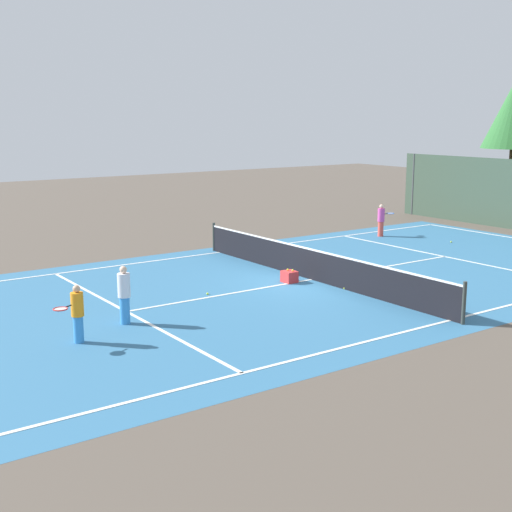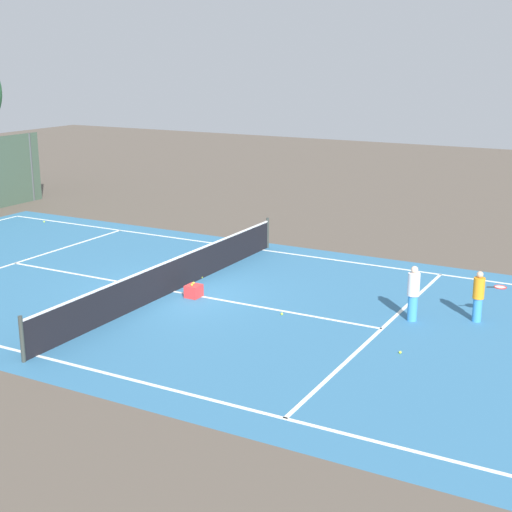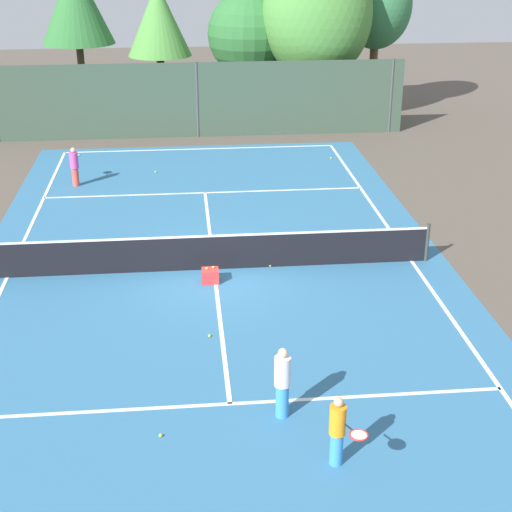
{
  "view_description": "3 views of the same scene",
  "coord_description": "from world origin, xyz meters",
  "px_view_note": "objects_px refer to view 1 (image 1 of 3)",
  "views": [
    {
      "loc": [
        16.43,
        -13.77,
        5.1
      ],
      "look_at": [
        0.69,
        -2.66,
        1.2
      ],
      "focal_mm": 48.35,
      "sensor_mm": 36.0,
      "label": 1
    },
    {
      "loc": [
        -17.05,
        -12.1,
        6.7
      ],
      "look_at": [
        0.49,
        -2.49,
        1.29
      ],
      "focal_mm": 52.19,
      "sensor_mm": 36.0,
      "label": 2
    },
    {
      "loc": [
        -0.74,
        -19.09,
        8.74
      ],
      "look_at": [
        1.02,
        -1.24,
        0.89
      ],
      "focal_mm": 54.17,
      "sensor_mm": 36.0,
      "label": 3
    }
  ],
  "objects_px": {
    "player_0": "(381,220)",
    "player_1": "(77,313)",
    "player_2": "(124,294)",
    "tennis_ball_1": "(269,264)",
    "tennis_ball_5": "(344,288)",
    "tennis_ball_0": "(208,294)",
    "ball_crate": "(289,277)",
    "tennis_ball_2": "(451,242)",
    "tennis_ball_4": "(75,305)"
  },
  "relations": [
    {
      "from": "player_0",
      "to": "player_1",
      "type": "bearing_deg",
      "value": -68.67
    },
    {
      "from": "player_2",
      "to": "tennis_ball_1",
      "type": "bearing_deg",
      "value": 116.37
    },
    {
      "from": "player_1",
      "to": "tennis_ball_5",
      "type": "relative_size",
      "value": 20.59
    },
    {
      "from": "player_0",
      "to": "player_2",
      "type": "relative_size",
      "value": 0.94
    },
    {
      "from": "player_2",
      "to": "tennis_ball_0",
      "type": "xyz_separation_m",
      "value": [
        -1.25,
        3.17,
        -0.72
      ]
    },
    {
      "from": "ball_crate",
      "to": "tennis_ball_2",
      "type": "xyz_separation_m",
      "value": [
        -1.63,
        9.72,
        -0.15
      ]
    },
    {
      "from": "tennis_ball_4",
      "to": "tennis_ball_5",
      "type": "relative_size",
      "value": 1.0
    },
    {
      "from": "tennis_ball_0",
      "to": "tennis_ball_2",
      "type": "xyz_separation_m",
      "value": [
        -1.48,
        12.63,
        0.0
      ]
    },
    {
      "from": "player_1",
      "to": "tennis_ball_4",
      "type": "xyz_separation_m",
      "value": [
        -3.07,
        1.07,
        -0.67
      ]
    },
    {
      "from": "tennis_ball_4",
      "to": "player_2",
      "type": "bearing_deg",
      "value": 10.84
    },
    {
      "from": "tennis_ball_5",
      "to": "tennis_ball_0",
      "type": "bearing_deg",
      "value": -116.12
    },
    {
      "from": "tennis_ball_4",
      "to": "player_0",
      "type": "bearing_deg",
      "value": 102.07
    },
    {
      "from": "tennis_ball_4",
      "to": "ball_crate",
      "type": "bearing_deg",
      "value": 79.52
    },
    {
      "from": "player_0",
      "to": "tennis_ball_4",
      "type": "bearing_deg",
      "value": -77.93
    },
    {
      "from": "player_2",
      "to": "tennis_ball_0",
      "type": "height_order",
      "value": "player_2"
    },
    {
      "from": "tennis_ball_0",
      "to": "tennis_ball_4",
      "type": "xyz_separation_m",
      "value": [
        -1.06,
        -3.61,
        0.0
      ]
    },
    {
      "from": "tennis_ball_2",
      "to": "player_1",
      "type": "bearing_deg",
      "value": -78.6
    },
    {
      "from": "tennis_ball_2",
      "to": "tennis_ball_5",
      "type": "relative_size",
      "value": 1.0
    },
    {
      "from": "player_2",
      "to": "tennis_ball_2",
      "type": "relative_size",
      "value": 22.43
    },
    {
      "from": "player_2",
      "to": "tennis_ball_2",
      "type": "height_order",
      "value": "player_2"
    },
    {
      "from": "tennis_ball_5",
      "to": "tennis_ball_1",
      "type": "bearing_deg",
      "value": 177.65
    },
    {
      "from": "tennis_ball_4",
      "to": "tennis_ball_5",
      "type": "distance_m",
      "value": 7.87
    },
    {
      "from": "tennis_ball_1",
      "to": "tennis_ball_5",
      "type": "relative_size",
      "value": 1.0
    },
    {
      "from": "player_0",
      "to": "tennis_ball_0",
      "type": "xyz_separation_m",
      "value": [
        4.26,
        -11.38,
        -0.69
      ]
    },
    {
      "from": "player_0",
      "to": "tennis_ball_0",
      "type": "distance_m",
      "value": 12.17
    },
    {
      "from": "player_1",
      "to": "tennis_ball_2",
      "type": "bearing_deg",
      "value": 101.4
    },
    {
      "from": "player_1",
      "to": "tennis_ball_0",
      "type": "height_order",
      "value": "player_1"
    },
    {
      "from": "ball_crate",
      "to": "tennis_ball_1",
      "type": "height_order",
      "value": "ball_crate"
    },
    {
      "from": "player_1",
      "to": "tennis_ball_0",
      "type": "relative_size",
      "value": 20.59
    },
    {
      "from": "ball_crate",
      "to": "tennis_ball_0",
      "type": "distance_m",
      "value": 2.91
    },
    {
      "from": "tennis_ball_1",
      "to": "player_1",
      "type": "bearing_deg",
      "value": -63.57
    },
    {
      "from": "tennis_ball_4",
      "to": "tennis_ball_5",
      "type": "xyz_separation_m",
      "value": [
        2.87,
        7.32,
        0.0
      ]
    },
    {
      "from": "player_2",
      "to": "ball_crate",
      "type": "height_order",
      "value": "player_2"
    },
    {
      "from": "player_0",
      "to": "ball_crate",
      "type": "height_order",
      "value": "player_0"
    },
    {
      "from": "tennis_ball_1",
      "to": "tennis_ball_5",
      "type": "height_order",
      "value": "same"
    },
    {
      "from": "ball_crate",
      "to": "tennis_ball_2",
      "type": "bearing_deg",
      "value": 99.5
    },
    {
      "from": "player_1",
      "to": "tennis_ball_1",
      "type": "bearing_deg",
      "value": 116.43
    },
    {
      "from": "player_1",
      "to": "ball_crate",
      "type": "bearing_deg",
      "value": 103.79
    },
    {
      "from": "tennis_ball_0",
      "to": "tennis_ball_5",
      "type": "xyz_separation_m",
      "value": [
        1.82,
        3.71,
        0.0
      ]
    },
    {
      "from": "ball_crate",
      "to": "tennis_ball_1",
      "type": "xyz_separation_m",
      "value": [
        -2.39,
        0.97,
        -0.15
      ]
    },
    {
      "from": "player_1",
      "to": "tennis_ball_4",
      "type": "bearing_deg",
      "value": 160.73
    },
    {
      "from": "player_0",
      "to": "tennis_ball_2",
      "type": "bearing_deg",
      "value": 24.1
    },
    {
      "from": "tennis_ball_1",
      "to": "tennis_ball_4",
      "type": "relative_size",
      "value": 1.0
    },
    {
      "from": "player_1",
      "to": "tennis_ball_5",
      "type": "distance_m",
      "value": 8.43
    },
    {
      "from": "player_2",
      "to": "tennis_ball_4",
      "type": "bearing_deg",
      "value": -169.16
    },
    {
      "from": "player_2",
      "to": "tennis_ball_0",
      "type": "bearing_deg",
      "value": 111.53
    },
    {
      "from": "player_0",
      "to": "ball_crate",
      "type": "distance_m",
      "value": 9.57
    },
    {
      "from": "ball_crate",
      "to": "tennis_ball_5",
      "type": "distance_m",
      "value": 1.86
    },
    {
      "from": "ball_crate",
      "to": "tennis_ball_1",
      "type": "distance_m",
      "value": 2.59
    },
    {
      "from": "player_0",
      "to": "player_1",
      "type": "relative_size",
      "value": 1.03
    }
  ]
}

